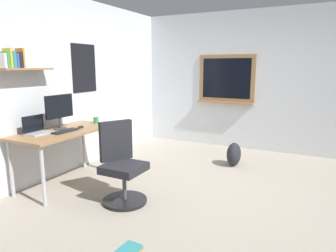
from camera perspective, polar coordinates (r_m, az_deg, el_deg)
The scene contains 11 objects.
ground_plane at distance 3.93m, azimuth 10.35°, elevation -12.90°, with size 5.20×5.20×0.00m, color #9E9384.
wall_back at distance 4.88m, azimuth -18.02°, elevation 7.25°, with size 5.00×0.30×2.60m.
wall_right at distance 5.99m, azimuth 17.43°, elevation 7.89°, with size 0.22×5.00×2.60m.
desk at distance 4.30m, azimuth -18.61°, elevation -1.73°, with size 1.38×0.67×0.75m.
office_chair at distance 3.67m, azimuth -8.62°, elevation -7.71°, with size 0.55×0.56×0.95m.
laptop at distance 4.19m, azimuth -23.25°, elevation -0.58°, with size 0.31×0.21×0.23m.
monitor_primary at distance 4.34m, azimuth -19.57°, elevation 2.96°, with size 0.46×0.17×0.46m.
keyboard at distance 4.18m, azimuth -18.55°, elevation -0.90°, with size 0.37×0.13×0.02m, color black.
computer_mouse at distance 4.37m, azimuth -15.95°, elevation -0.14°, with size 0.10×0.06×0.03m, color #262628.
coffee_mug at distance 4.68m, azimuth -13.26°, elevation 1.07°, with size 0.08×0.08×0.09m, color #338C4C.
backpack at distance 5.05m, azimuth 12.15°, elevation -5.18°, with size 0.32×0.22×0.38m, color #232328.
Camera 1 is at (-3.45, -0.99, 1.59)m, focal length 32.73 mm.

